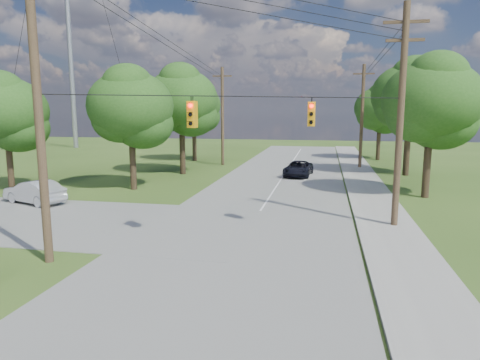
% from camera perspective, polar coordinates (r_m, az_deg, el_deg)
% --- Properties ---
extents(ground, '(140.00, 140.00, 0.00)m').
position_cam_1_polar(ground, '(15.46, -10.54, -12.27)').
color(ground, '#324E1A').
rests_on(ground, ground).
extents(main_road, '(10.00, 100.00, 0.03)m').
position_cam_1_polar(main_road, '(19.47, 0.52, -7.51)').
color(main_road, gray).
rests_on(main_road, ground).
extents(sidewalk_east, '(2.60, 100.00, 0.12)m').
position_cam_1_polar(sidewalk_east, '(19.41, 20.54, -8.03)').
color(sidewalk_east, '#9D9C93').
rests_on(sidewalk_east, ground).
extents(pole_sw, '(2.00, 0.32, 12.00)m').
position_cam_1_polar(pole_sw, '(17.02, -25.45, 10.39)').
color(pole_sw, brown).
rests_on(pole_sw, ground).
extents(pole_ne, '(2.00, 0.32, 10.50)m').
position_cam_1_polar(pole_ne, '(21.59, 20.63, 8.23)').
color(pole_ne, brown).
rests_on(pole_ne, ground).
extents(pole_north_e, '(2.00, 0.32, 10.00)m').
position_cam_1_polar(pole_north_e, '(43.46, 15.95, 8.23)').
color(pole_north_e, brown).
rests_on(pole_north_e, ground).
extents(pole_north_w, '(2.00, 0.32, 10.00)m').
position_cam_1_polar(pole_north_w, '(44.57, -2.36, 8.59)').
color(pole_north_w, brown).
rests_on(pole_north_w, ground).
extents(power_lines, '(13.93, 29.62, 4.93)m').
position_cam_1_polar(power_lines, '(25.42, 2.27, 17.21)').
color(power_lines, black).
rests_on(power_lines, ground).
extents(traffic_signals, '(4.91, 3.27, 1.05)m').
position_cam_1_polar(traffic_signals, '(17.98, 1.96, 8.82)').
color(traffic_signals, orange).
rests_on(traffic_signals, ground).
extents(tree_w_near, '(6.00, 6.00, 8.40)m').
position_cam_1_polar(tree_w_near, '(31.36, -14.38, 9.50)').
color(tree_w_near, '#3E2F1F').
rests_on(tree_w_near, ground).
extents(tree_w_mid, '(6.40, 6.40, 9.22)m').
position_cam_1_polar(tree_w_mid, '(38.41, -7.82, 10.58)').
color(tree_w_mid, '#3E2F1F').
rests_on(tree_w_mid, ground).
extents(tree_w_far, '(6.00, 6.00, 8.73)m').
position_cam_1_polar(tree_w_far, '(48.53, -6.18, 9.92)').
color(tree_w_far, '#3E2F1F').
rests_on(tree_w_far, ground).
extents(tree_e_near, '(6.20, 6.20, 8.81)m').
position_cam_1_polar(tree_e_near, '(30.04, 24.17, 9.64)').
color(tree_e_near, '#3E2F1F').
rests_on(tree_e_near, ground).
extents(tree_e_mid, '(6.60, 6.60, 9.64)m').
position_cam_1_polar(tree_e_mid, '(39.96, 21.76, 10.43)').
color(tree_e_mid, '#3E2F1F').
rests_on(tree_e_mid, ground).
extents(tree_e_far, '(5.80, 5.80, 8.32)m').
position_cam_1_polar(tree_e_far, '(51.67, 18.20, 9.11)').
color(tree_e_far, '#3E2F1F').
rests_on(tree_e_far, ground).
extents(tree_cross_n, '(5.60, 5.60, 7.91)m').
position_cam_1_polar(tree_cross_n, '(33.58, -28.80, 8.06)').
color(tree_cross_n, '#3E2F1F').
rests_on(tree_cross_n, ground).
extents(car_cross_silver, '(4.56, 2.84, 1.42)m').
position_cam_1_polar(car_cross_silver, '(28.88, -25.74, -1.42)').
color(car_cross_silver, silver).
rests_on(car_cross_silver, cross_road).
extents(car_main_north, '(2.55, 4.82, 1.29)m').
position_cam_1_polar(car_main_north, '(37.27, 7.78, 1.52)').
color(car_main_north, black).
rests_on(car_main_north, main_road).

